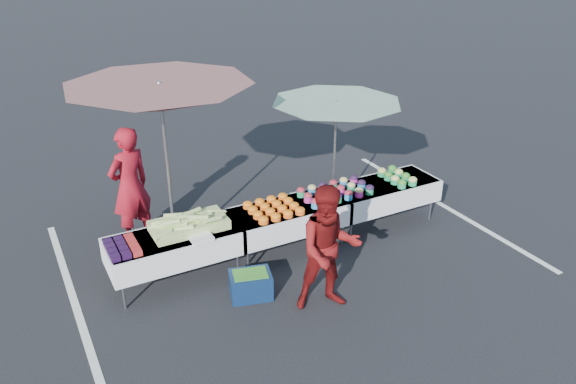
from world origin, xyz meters
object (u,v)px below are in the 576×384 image
table_right (383,192)px  table_center (288,217)px  storage_bin (251,284)px  umbrella_left (161,99)px  table_left (174,246)px  umbrella_right (336,113)px  customer (329,249)px  vendor (130,187)px

table_right → table_center: bearing=180.0°
table_right → storage_bin: bearing=-163.6°
umbrella_left → storage_bin: size_ratio=5.06×
table_left → umbrella_right: 3.25m
customer → umbrella_left: (-1.36, 2.30, 1.57)m
table_right → umbrella_left: size_ratio=0.57×
vendor → umbrella_left: umbrella_left is taller
table_left → storage_bin: size_ratio=2.87×
umbrella_right → storage_bin: bearing=-148.8°
customer → umbrella_right: bearing=73.4°
umbrella_right → umbrella_left: bearing=172.9°
table_center → storage_bin: 1.38m
table_left → storage_bin: bearing=-47.2°
table_center → customer: customer is taller
vendor → table_left: bearing=76.8°
table_right → vendor: (-3.82, 1.40, 0.38)m
umbrella_right → storage_bin: umbrella_right is taller
table_left → umbrella_right: size_ratio=0.75×
table_center → umbrella_left: 2.56m
storage_bin → umbrella_left: bearing=123.5°
table_right → umbrella_left: umbrella_left is taller
table_left → storage_bin: table_left is taller
customer → table_left: bearing=154.1°
table_left → storage_bin: (0.77, -0.83, -0.39)m
umbrella_left → umbrella_right: umbrella_left is taller
vendor → umbrella_left: size_ratio=0.59×
vendor → umbrella_left: bearing=105.0°
table_left → customer: size_ratio=1.07×
table_right → umbrella_right: bearing=145.8°
storage_bin → table_center: bearing=54.3°
table_left → vendor: (-0.22, 1.40, 0.38)m
table_right → umbrella_right: size_ratio=0.75×
table_right → vendor: 4.09m
vendor → table_right: bearing=137.8°
table_right → customer: customer is taller
customer → umbrella_left: bearing=138.0°
table_right → storage_bin: (-2.83, -0.83, -0.39)m
table_center → vendor: bearing=145.3°
vendor → storage_bin: (0.99, -2.23, -0.77)m
table_left → table_right: same height
table_right → table_left: bearing=180.0°
storage_bin → customer: bearing=-23.6°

